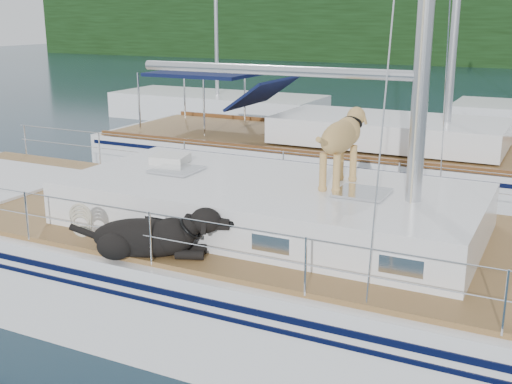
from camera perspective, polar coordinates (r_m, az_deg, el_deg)
The scene contains 4 objects.
ground at distance 9.05m, azimuth -3.45°, elevation -9.73°, with size 120.00×120.00×0.00m, color black.
main_sailboat at distance 8.73m, azimuth -2.97°, elevation -5.84°, with size 12.00×4.01×14.01m.
neighbor_sailboat at distance 14.56m, azimuth 7.41°, elevation 2.59°, with size 11.00×3.50×13.30m.
bg_boat_west at distance 24.55m, azimuth -3.44°, elevation 7.54°, with size 8.00×3.00×11.65m.
Camera 1 is at (4.12, -7.07, 3.86)m, focal length 45.00 mm.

